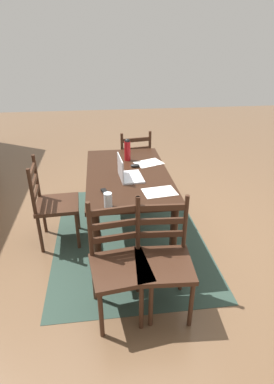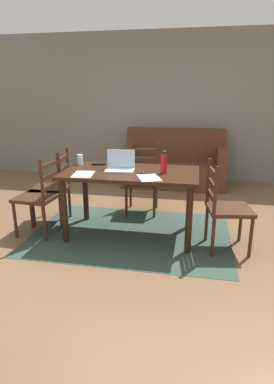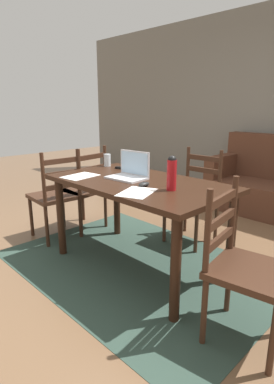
# 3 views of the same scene
# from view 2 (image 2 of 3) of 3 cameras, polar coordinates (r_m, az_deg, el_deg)

# --- Properties ---
(ground_plane) EXTENTS (14.00, 14.00, 0.00)m
(ground_plane) POSITION_cam_2_polar(r_m,az_deg,el_deg) (3.84, -1.06, -7.49)
(ground_plane) COLOR brown
(area_rug) EXTENTS (2.32, 1.64, 0.01)m
(area_rug) POSITION_cam_2_polar(r_m,az_deg,el_deg) (3.84, -1.06, -7.45)
(area_rug) COLOR #2D4238
(area_rug) RESTS_ON ground
(wall_back) EXTENTS (8.00, 0.12, 2.70)m
(wall_back) POSITION_cam_2_polar(r_m,az_deg,el_deg) (6.23, 4.20, 14.82)
(wall_back) COLOR slate
(wall_back) RESTS_ON ground
(dining_table) EXTENTS (1.52, 0.85, 0.77)m
(dining_table) POSITION_cam_2_polar(r_m,az_deg,el_deg) (3.62, -1.11, 2.17)
(dining_table) COLOR black
(dining_table) RESTS_ON ground
(chair_left_far) EXTENTS (0.49, 0.49, 0.95)m
(chair_left_far) POSITION_cam_2_polar(r_m,az_deg,el_deg) (4.16, -14.87, 0.67)
(chair_left_far) COLOR #3D2316
(chair_left_far) RESTS_ON ground
(chair_left_near) EXTENTS (0.47, 0.47, 0.95)m
(chair_left_near) POSITION_cam_2_polar(r_m,az_deg,el_deg) (3.87, -17.03, -0.78)
(chair_left_near) COLOR #3D2316
(chair_left_near) RESTS_ON ground
(chair_right_near) EXTENTS (0.50, 0.50, 0.95)m
(chair_right_near) POSITION_cam_2_polar(r_m,az_deg,el_deg) (3.45, 15.60, -2.79)
(chair_right_near) COLOR #3D2316
(chair_right_near) RESTS_ON ground
(chair_far_head) EXTENTS (0.46, 0.46, 0.95)m
(chair_far_head) POSITION_cam_2_polar(r_m,az_deg,el_deg) (4.42, 0.97, 2.23)
(chair_far_head) COLOR #3D2316
(chair_far_head) RESTS_ON ground
(couch) EXTENTS (1.80, 0.80, 1.00)m
(couch) POSITION_cam_2_polar(r_m,az_deg,el_deg) (5.86, 6.66, 4.77)
(couch) COLOR #512D1E
(couch) RESTS_ON ground
(laptop) EXTENTS (0.34, 0.25, 0.23)m
(laptop) POSITION_cam_2_polar(r_m,az_deg,el_deg) (3.63, -3.02, 4.83)
(laptop) COLOR silver
(laptop) RESTS_ON dining_table
(water_bottle) EXTENTS (0.07, 0.07, 0.25)m
(water_bottle) POSITION_cam_2_polar(r_m,az_deg,el_deg) (3.47, 4.84, 5.48)
(water_bottle) COLOR #A81419
(water_bottle) RESTS_ON dining_table
(drinking_glass) EXTENTS (0.07, 0.07, 0.12)m
(drinking_glass) POSITION_cam_2_polar(r_m,az_deg,el_deg) (3.98, -10.17, 5.76)
(drinking_glass) COLOR silver
(drinking_glass) RESTS_ON dining_table
(computer_mouse) EXTENTS (0.06, 0.10, 0.03)m
(computer_mouse) POSITION_cam_2_polar(r_m,az_deg,el_deg) (3.47, 1.09, 3.56)
(computer_mouse) COLOR black
(computer_mouse) RESTS_ON dining_table
(tv_remote) EXTENTS (0.18, 0.09, 0.02)m
(tv_remote) POSITION_cam_2_polar(r_m,az_deg,el_deg) (3.93, -6.90, 4.98)
(tv_remote) COLOR black
(tv_remote) RESTS_ON dining_table
(paper_stack_left) EXTENTS (0.30, 0.35, 0.00)m
(paper_stack_left) POSITION_cam_2_polar(r_m,az_deg,el_deg) (3.30, 2.19, 2.57)
(paper_stack_left) COLOR white
(paper_stack_left) RESTS_ON dining_table
(paper_stack_right) EXTENTS (0.25, 0.32, 0.00)m
(paper_stack_right) POSITION_cam_2_polar(r_m,az_deg,el_deg) (3.49, -9.63, 3.17)
(paper_stack_right) COLOR white
(paper_stack_right) RESTS_ON dining_table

